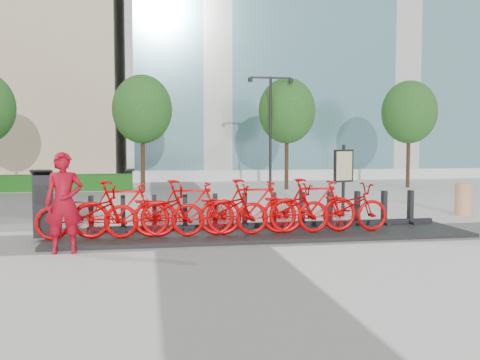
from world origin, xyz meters
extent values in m
plane|color=silver|center=(0.00, 0.00, 0.00)|extent=(120.00, 120.00, 0.00)
cube|color=teal|center=(14.00, 26.00, 12.00)|extent=(32.00, 16.00, 24.00)
cube|color=#104410|center=(-5.00, 13.20, 0.35)|extent=(6.00, 1.20, 0.70)
cylinder|color=black|center=(-1.50, 12.00, 1.50)|extent=(0.18, 0.18, 3.00)
ellipsoid|color=#104214|center=(-1.50, 12.00, 3.60)|extent=(2.60, 2.60, 2.99)
cylinder|color=black|center=(5.00, 12.00, 1.50)|extent=(0.18, 0.18, 3.00)
ellipsoid|color=#104214|center=(5.00, 12.00, 3.60)|extent=(2.60, 2.60, 2.99)
cylinder|color=black|center=(11.00, 12.00, 1.50)|extent=(0.18, 0.18, 3.00)
ellipsoid|color=#104214|center=(11.00, 12.00, 3.60)|extent=(2.60, 2.60, 2.99)
cylinder|color=black|center=(4.00, 11.00, 2.50)|extent=(0.12, 0.12, 5.00)
cube|color=black|center=(3.55, 11.00, 4.95)|extent=(0.90, 0.08, 0.08)
cube|color=black|center=(4.45, 11.00, 4.95)|extent=(0.90, 0.08, 0.08)
cylinder|color=black|center=(3.10, 11.00, 4.85)|extent=(0.20, 0.20, 0.18)
cylinder|color=black|center=(4.90, 11.00, 4.85)|extent=(0.20, 0.20, 0.18)
cube|color=black|center=(1.30, 0.30, 0.04)|extent=(9.60, 2.40, 0.08)
imported|color=#CE0002|center=(-2.60, -0.05, 0.64)|extent=(2.14, 0.75, 1.13)
imported|color=#CE0002|center=(-1.88, -0.05, 0.71)|extent=(2.08, 0.59, 1.25)
imported|color=#CE0002|center=(-1.16, -0.05, 0.64)|extent=(2.14, 0.75, 1.13)
imported|color=#CE0002|center=(-0.44, -0.05, 0.71)|extent=(2.08, 0.59, 1.25)
imported|color=#CE0002|center=(0.28, -0.05, 0.64)|extent=(2.14, 0.75, 1.13)
imported|color=#CE0002|center=(1.00, -0.05, 0.71)|extent=(2.08, 0.59, 1.25)
imported|color=#CE0002|center=(1.72, -0.05, 0.64)|extent=(2.14, 0.75, 1.13)
imported|color=#CE0002|center=(2.44, -0.05, 0.71)|extent=(2.08, 0.59, 1.25)
imported|color=#CE0002|center=(3.16, -0.05, 0.64)|extent=(2.14, 0.75, 1.13)
cube|color=black|center=(-3.56, 0.35, 0.76)|extent=(0.39, 0.34, 1.37)
cube|color=black|center=(-3.56, 0.35, 1.49)|extent=(0.47, 0.39, 0.17)
cube|color=black|center=(-3.56, 0.18, 1.03)|extent=(0.27, 0.03, 0.38)
imported|color=#9D0617|center=(-2.91, -1.10, 0.98)|extent=(0.74, 0.51, 1.97)
cylinder|color=#EB6604|center=(7.92, 2.59, 0.47)|extent=(0.55, 0.55, 0.94)
cylinder|color=black|center=(4.31, 2.97, 1.04)|extent=(0.09, 0.09, 2.09)
cube|color=black|center=(4.31, 2.97, 1.47)|extent=(0.67, 0.34, 0.95)
cube|color=beige|center=(4.31, 2.92, 1.47)|extent=(0.55, 0.23, 0.84)
camera|label=1|loc=(-1.31, -11.79, 2.14)|focal=40.00mm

